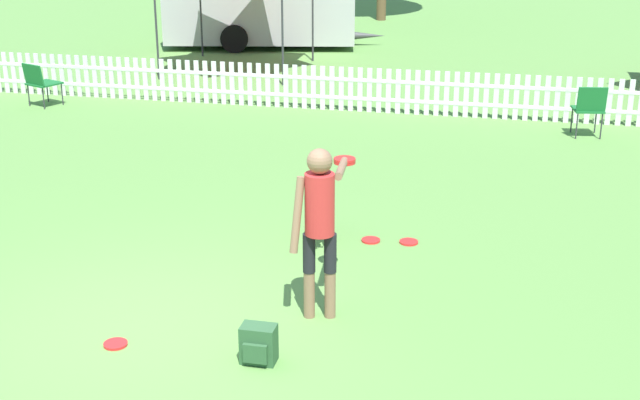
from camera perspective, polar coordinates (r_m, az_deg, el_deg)
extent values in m
plane|color=#5B8C42|center=(8.65, -11.25, -8.02)|extent=(240.00, 240.00, 0.00)
cylinder|color=#8C664C|center=(8.59, -0.69, -6.06)|extent=(0.11, 0.11, 0.47)
cylinder|color=black|center=(8.41, -0.71, -3.41)|extent=(0.12, 0.12, 0.39)
cylinder|color=#8C664C|center=(8.59, 0.65, -6.06)|extent=(0.11, 0.11, 0.47)
cylinder|color=black|center=(8.41, 0.66, -3.41)|extent=(0.12, 0.12, 0.39)
cylinder|color=red|center=(8.23, -0.02, -0.27)|extent=(0.33, 0.33, 0.59)
sphere|color=#8C664C|center=(8.09, -0.02, 2.50)|extent=(0.24, 0.24, 0.24)
cylinder|color=#8C664C|center=(8.21, -1.47, -0.97)|extent=(0.15, 0.22, 0.72)
cylinder|color=#8C664C|center=(8.49, 1.39, 2.04)|extent=(0.16, 0.73, 0.14)
cylinder|color=red|center=(8.84, 1.58, 2.45)|extent=(0.22, 0.22, 0.02)
cylinder|color=red|center=(8.84, 1.58, 2.62)|extent=(0.22, 0.22, 0.02)
ellipsoid|color=olive|center=(10.24, 0.01, -0.37)|extent=(0.45, 0.74, 0.49)
ellipsoid|color=white|center=(10.26, 0.01, -0.65)|extent=(0.24, 0.39, 0.23)
sphere|color=olive|center=(9.83, 0.01, -0.29)|extent=(0.16, 0.16, 0.16)
cone|color=olive|center=(9.75, 0.01, -0.28)|extent=(0.11, 0.15, 0.12)
cylinder|color=red|center=(9.75, 0.01, -0.28)|extent=(0.24, 0.15, 0.21)
cone|color=olive|center=(9.83, 0.29, 0.10)|extent=(0.05, 0.05, 0.07)
cone|color=olive|center=(9.83, -0.27, 0.10)|extent=(0.05, 0.05, 0.07)
cylinder|color=white|center=(10.62, 0.60, -1.27)|extent=(0.06, 0.06, 0.34)
cylinder|color=white|center=(10.62, -0.56, -1.27)|extent=(0.06, 0.06, 0.34)
cylinder|color=white|center=(10.05, 0.56, -0.83)|extent=(0.09, 0.17, 0.27)
cylinder|color=white|center=(10.05, -0.54, -0.83)|extent=(0.09, 0.17, 0.27)
cone|color=olive|center=(10.70, 0.02, 0.15)|extent=(0.13, 0.32, 0.22)
cylinder|color=red|center=(8.39, -12.96, -8.97)|extent=(0.22, 0.22, 0.02)
cylinder|color=red|center=(10.44, 3.27, -2.59)|extent=(0.22, 0.22, 0.02)
cylinder|color=red|center=(10.43, 5.70, -2.69)|extent=(0.22, 0.22, 0.02)
cube|color=#2D5633|center=(7.87, -3.94, -9.17)|extent=(0.31, 0.19, 0.35)
cube|color=#2D5633|center=(7.79, -4.18, -9.79)|extent=(0.21, 0.04, 0.17)
cube|color=white|center=(16.43, 0.77, 6.60)|extent=(23.81, 0.04, 0.06)
cube|color=white|center=(16.35, 0.77, 7.77)|extent=(23.81, 0.04, 0.06)
cube|color=white|center=(18.85, -19.47, 7.70)|extent=(0.09, 0.02, 0.81)
cube|color=white|center=(18.76, -19.02, 7.70)|extent=(0.09, 0.02, 0.81)
cube|color=white|center=(18.67, -18.56, 7.70)|extent=(0.09, 0.02, 0.81)
cube|color=white|center=(18.58, -18.09, 7.69)|extent=(0.09, 0.02, 0.81)
cube|color=white|center=(18.50, -17.62, 7.69)|extent=(0.09, 0.02, 0.81)
cube|color=white|center=(18.41, -17.15, 7.69)|extent=(0.09, 0.02, 0.81)
cube|color=white|center=(18.33, -16.67, 7.68)|extent=(0.09, 0.02, 0.81)
cube|color=white|center=(18.24, -16.19, 7.68)|extent=(0.09, 0.02, 0.81)
cube|color=white|center=(18.16, -15.70, 7.67)|extent=(0.09, 0.02, 0.81)
cube|color=white|center=(18.08, -15.21, 7.66)|extent=(0.09, 0.02, 0.81)
cube|color=white|center=(18.00, -14.71, 7.66)|extent=(0.09, 0.02, 0.81)
cube|color=white|center=(17.92, -14.21, 7.65)|extent=(0.09, 0.02, 0.81)
cube|color=white|center=(17.85, -13.71, 7.64)|extent=(0.09, 0.02, 0.81)
cube|color=white|center=(17.77, -13.20, 7.63)|extent=(0.09, 0.02, 0.81)
cube|color=white|center=(17.70, -12.69, 7.62)|extent=(0.09, 0.02, 0.81)
cube|color=white|center=(17.63, -12.17, 7.61)|extent=(0.09, 0.02, 0.81)
cube|color=white|center=(17.56, -11.65, 7.60)|extent=(0.09, 0.02, 0.81)
cube|color=white|center=(17.49, -11.12, 7.59)|extent=(0.09, 0.02, 0.81)
cube|color=white|center=(17.42, -10.59, 7.58)|extent=(0.09, 0.02, 0.81)
cube|color=white|center=(17.35, -10.06, 7.56)|extent=(0.09, 0.02, 0.81)
cube|color=white|center=(17.29, -9.52, 7.55)|extent=(0.09, 0.02, 0.81)
cube|color=white|center=(17.22, -8.98, 7.53)|extent=(0.09, 0.02, 0.81)
cube|color=white|center=(17.16, -8.43, 7.52)|extent=(0.09, 0.02, 0.81)
cube|color=white|center=(17.10, -7.88, 7.50)|extent=(0.09, 0.02, 0.81)
cube|color=white|center=(17.04, -7.33, 7.49)|extent=(0.09, 0.02, 0.81)
cube|color=white|center=(16.98, -6.77, 7.47)|extent=(0.09, 0.02, 0.81)
cube|color=white|center=(16.93, -6.21, 7.45)|extent=(0.09, 0.02, 0.81)
cube|color=white|center=(16.87, -5.65, 7.43)|extent=(0.09, 0.02, 0.81)
cube|color=white|center=(16.82, -5.08, 7.41)|extent=(0.09, 0.02, 0.81)
cube|color=white|center=(16.77, -4.51, 7.39)|extent=(0.09, 0.02, 0.81)
cube|color=white|center=(16.72, -3.94, 7.37)|extent=(0.09, 0.02, 0.81)
cube|color=white|center=(16.67, -3.36, 7.34)|extent=(0.09, 0.02, 0.81)
cube|color=white|center=(16.63, -2.78, 7.32)|extent=(0.09, 0.02, 0.81)
cube|color=white|center=(16.58, -2.19, 7.29)|extent=(0.09, 0.02, 0.81)
cube|color=white|center=(16.54, -1.61, 7.27)|extent=(0.09, 0.02, 0.81)
cube|color=white|center=(16.50, -1.02, 7.24)|extent=(0.09, 0.02, 0.81)
cube|color=white|center=(16.46, -0.42, 7.21)|extent=(0.09, 0.02, 0.81)
cube|color=white|center=(16.43, 0.17, 7.19)|extent=(0.09, 0.02, 0.81)
cube|color=white|center=(16.39, 0.77, 7.16)|extent=(0.09, 0.02, 0.81)
cube|color=white|center=(16.36, 1.37, 7.13)|extent=(0.09, 0.02, 0.81)
cube|color=white|center=(16.32, 1.97, 7.09)|extent=(0.09, 0.02, 0.81)
cube|color=white|center=(16.29, 2.58, 7.06)|extent=(0.09, 0.02, 0.81)
cube|color=white|center=(16.27, 3.19, 7.03)|extent=(0.09, 0.02, 0.81)
cube|color=white|center=(16.24, 3.80, 7.00)|extent=(0.09, 0.02, 0.81)
cube|color=white|center=(16.21, 4.41, 6.96)|extent=(0.09, 0.02, 0.81)
cube|color=white|center=(16.19, 5.02, 6.93)|extent=(0.09, 0.02, 0.81)
cube|color=white|center=(16.17, 5.63, 6.89)|extent=(0.09, 0.02, 0.81)
cube|color=white|center=(16.15, 6.25, 6.85)|extent=(0.09, 0.02, 0.81)
cube|color=white|center=(16.13, 6.87, 6.81)|extent=(0.09, 0.02, 0.81)
cube|color=white|center=(16.12, 7.48, 6.77)|extent=(0.09, 0.02, 0.81)
cube|color=white|center=(16.11, 8.10, 6.74)|extent=(0.09, 0.02, 0.81)
cube|color=white|center=(16.09, 8.72, 6.69)|extent=(0.09, 0.02, 0.81)
cube|color=white|center=(16.08, 9.34, 6.65)|extent=(0.09, 0.02, 0.81)
cube|color=white|center=(16.08, 9.97, 6.61)|extent=(0.09, 0.02, 0.81)
cube|color=white|center=(16.07, 10.59, 6.57)|extent=(0.09, 0.02, 0.81)
cube|color=white|center=(16.06, 11.21, 6.52)|extent=(0.09, 0.02, 0.81)
cube|color=white|center=(16.06, 11.83, 6.48)|extent=(0.09, 0.02, 0.81)
cube|color=white|center=(16.06, 12.45, 6.43)|extent=(0.09, 0.02, 0.81)
cube|color=white|center=(16.06, 13.08, 6.39)|extent=(0.09, 0.02, 0.81)
cube|color=white|center=(16.07, 13.70, 6.34)|extent=(0.09, 0.02, 0.81)
cube|color=white|center=(16.07, 14.32, 6.29)|extent=(0.09, 0.02, 0.81)
cube|color=white|center=(16.08, 14.94, 6.24)|extent=(0.09, 0.02, 0.81)
cube|color=white|center=(16.09, 15.56, 6.19)|extent=(0.09, 0.02, 0.81)
cube|color=white|center=(16.10, 16.18, 6.14)|extent=(0.09, 0.02, 0.81)
cube|color=white|center=(16.11, 16.80, 6.09)|extent=(0.09, 0.02, 0.81)
cube|color=white|center=(16.13, 17.41, 6.04)|extent=(0.09, 0.02, 0.81)
cube|color=white|center=(16.14, 18.03, 5.99)|extent=(0.09, 0.02, 0.81)
cube|color=white|center=(16.16, 18.64, 5.94)|extent=(0.09, 0.02, 0.81)
cube|color=white|center=(16.18, 19.26, 5.89)|extent=(0.09, 0.02, 0.81)
cylinder|color=#333338|center=(17.51, -16.18, 6.54)|extent=(0.02, 0.02, 0.42)
cylinder|color=#333338|center=(17.84, -17.05, 6.69)|extent=(0.02, 0.02, 0.42)
cylinder|color=#333338|center=(17.26, -17.28, 6.24)|extent=(0.02, 0.02, 0.42)
cylinder|color=#333338|center=(17.59, -18.15, 6.40)|extent=(0.02, 0.02, 0.42)
cube|color=#19662D|center=(17.50, -17.23, 7.14)|extent=(0.66, 0.66, 0.03)
cube|color=#19662D|center=(17.33, -17.89, 7.62)|extent=(0.50, 0.27, 0.40)
cylinder|color=#333338|center=(15.60, 17.23, 4.93)|extent=(0.02, 0.02, 0.44)
cylinder|color=#333338|center=(15.51, 15.81, 4.98)|extent=(0.02, 0.02, 0.44)
cylinder|color=#333338|center=(15.23, 17.56, 4.54)|extent=(0.02, 0.02, 0.44)
cylinder|color=#333338|center=(15.13, 16.11, 4.60)|extent=(0.02, 0.02, 0.44)
cube|color=#19662D|center=(15.31, 16.76, 5.57)|extent=(0.53, 0.53, 0.03)
cube|color=#19662D|center=(15.07, 17.01, 6.15)|extent=(0.47, 0.16, 0.42)
cylinder|color=#333338|center=(19.24, -10.42, 10.49)|extent=(0.04, 0.04, 1.98)
cylinder|color=#333338|center=(18.36, -2.41, 10.36)|extent=(0.04, 0.04, 1.98)
cylinder|color=#333338|center=(21.75, -7.63, 11.68)|extent=(0.04, 0.04, 1.98)
cylinder|color=#333338|center=(20.98, -0.47, 11.55)|extent=(0.04, 0.04, 1.98)
cone|color=#3F3F42|center=(23.15, 3.18, 10.46)|extent=(0.82, 0.36, 0.20)
cylinder|color=black|center=(24.28, -4.97, 11.05)|extent=(0.70, 0.31, 0.68)
cylinder|color=black|center=(22.23, -5.50, 10.24)|extent=(0.70, 0.31, 0.68)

